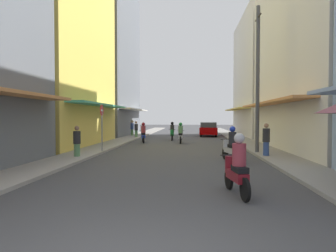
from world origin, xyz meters
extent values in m
plane|color=#424244|center=(0.00, 20.72, 0.00)|extent=(108.76, 108.76, 0.00)
cube|color=#9E9991|center=(-4.91, 20.72, 0.06)|extent=(1.82, 57.44, 0.12)
cube|color=gray|center=(4.91, 20.72, 0.06)|extent=(1.82, 57.44, 0.12)
cube|color=#EFD159|center=(-8.82, 16.24, 7.56)|extent=(6.00, 10.86, 15.11)
cube|color=#4CB28C|center=(-5.32, 16.24, 2.80)|extent=(1.10, 9.77, 0.12)
cube|color=slate|center=(-8.82, 28.32, 8.15)|extent=(6.00, 11.57, 16.31)
cube|color=silver|center=(-5.32, 28.32, 2.80)|extent=(1.10, 10.41, 0.12)
cube|color=silver|center=(8.82, 14.39, 6.63)|extent=(6.00, 13.09, 13.26)
cube|color=#D88C4C|center=(5.32, 14.39, 2.80)|extent=(1.10, 11.78, 0.12)
cube|color=silver|center=(8.82, 27.47, 6.09)|extent=(6.00, 11.51, 12.19)
cube|color=#EFD159|center=(5.32, 27.47, 2.80)|extent=(1.10, 10.36, 0.12)
cylinder|color=black|center=(2.35, 10.39, 0.28)|extent=(0.23, 0.56, 0.56)
cylinder|color=black|center=(2.69, 9.19, 0.28)|extent=(0.23, 0.56, 0.56)
cube|color=#B2B2B7|center=(2.53, 9.74, 0.50)|extent=(0.54, 1.04, 0.24)
cube|color=black|center=(2.59, 9.55, 0.70)|extent=(0.42, 0.62, 0.14)
cylinder|color=#B2B2B7|center=(2.38, 10.27, 0.70)|extent=(0.28, 0.28, 0.45)
cylinder|color=black|center=(2.38, 10.27, 0.95)|extent=(0.54, 0.18, 0.03)
cylinder|color=#262628|center=(2.57, 9.60, 1.05)|extent=(0.34, 0.34, 0.55)
sphere|color=#1E38B7|center=(2.57, 9.60, 1.45)|extent=(0.26, 0.26, 0.26)
cylinder|color=black|center=(-0.87, 21.22, 0.28)|extent=(0.10, 0.56, 0.56)
cylinder|color=black|center=(-0.91, 22.47, 0.28)|extent=(0.10, 0.56, 0.56)
cube|color=#197233|center=(-0.89, 21.90, 0.50)|extent=(0.31, 1.01, 0.24)
cube|color=black|center=(-0.89, 22.10, 0.70)|extent=(0.30, 0.57, 0.14)
cylinder|color=#197233|center=(-0.87, 21.35, 0.70)|extent=(0.28, 0.28, 0.45)
cylinder|color=black|center=(-0.87, 21.35, 0.95)|extent=(0.55, 0.05, 0.03)
cylinder|color=#262628|center=(-0.89, 22.05, 1.05)|extent=(0.34, 0.34, 0.55)
sphere|color=black|center=(-0.89, 22.05, 1.45)|extent=(0.26, 0.26, 0.26)
cylinder|color=black|center=(-3.09, 19.77, 0.28)|extent=(0.20, 0.56, 0.56)
cylinder|color=black|center=(-2.82, 18.55, 0.28)|extent=(0.20, 0.56, 0.56)
cube|color=#1E38B7|center=(-2.95, 19.11, 0.50)|extent=(0.49, 1.04, 0.24)
cube|color=black|center=(-2.90, 18.92, 0.70)|extent=(0.40, 0.61, 0.14)
cylinder|color=#1E38B7|center=(-3.07, 19.65, 0.70)|extent=(0.28, 0.28, 0.45)
cylinder|color=black|center=(-3.07, 19.65, 0.95)|extent=(0.54, 0.15, 0.03)
cylinder|color=#99333F|center=(-2.91, 18.97, 1.05)|extent=(0.34, 0.34, 0.55)
sphere|color=maroon|center=(-2.91, 18.97, 1.45)|extent=(0.26, 0.26, 0.26)
cylinder|color=black|center=(1.81, 4.58, 0.28)|extent=(0.18, 0.57, 0.56)
cylinder|color=black|center=(2.03, 3.36, 0.28)|extent=(0.18, 0.57, 0.56)
cube|color=maroon|center=(1.93, 3.92, 0.50)|extent=(0.45, 1.03, 0.24)
cube|color=black|center=(1.97, 3.72, 0.70)|extent=(0.38, 0.60, 0.14)
cylinder|color=maroon|center=(1.83, 4.46, 0.70)|extent=(0.28, 0.28, 0.45)
cylinder|color=black|center=(1.83, 4.46, 0.95)|extent=(0.55, 0.13, 0.03)
cylinder|color=#99333F|center=(1.96, 3.77, 1.05)|extent=(0.34, 0.34, 0.55)
sphere|color=#B2B2B7|center=(1.96, 3.77, 1.45)|extent=(0.26, 0.26, 0.26)
cylinder|color=black|center=(-0.05, 19.57, 0.28)|extent=(0.08, 0.56, 0.56)
cylinder|color=black|center=(-0.05, 18.32, 0.28)|extent=(0.08, 0.56, 0.56)
cube|color=silver|center=(-0.05, 18.89, 0.50)|extent=(0.28, 1.00, 0.24)
cube|color=black|center=(-0.05, 18.69, 0.70)|extent=(0.28, 0.56, 0.14)
cylinder|color=silver|center=(-0.05, 19.44, 0.70)|extent=(0.28, 0.28, 0.45)
cylinder|color=black|center=(-0.05, 19.44, 0.95)|extent=(0.55, 0.03, 0.03)
cylinder|color=#598C59|center=(-0.05, 18.74, 1.05)|extent=(0.34, 0.34, 0.55)
sphere|color=#197233|center=(-0.05, 18.74, 1.45)|extent=(0.26, 0.26, 0.26)
cube|color=#8C0000|center=(2.53, 27.60, 0.60)|extent=(2.01, 4.20, 0.70)
cube|color=#333D47|center=(2.52, 27.45, 1.15)|extent=(1.73, 2.20, 0.60)
cylinder|color=black|center=(1.86, 28.90, 0.32)|extent=(0.22, 0.65, 0.64)
cylinder|color=black|center=(3.36, 28.80, 0.32)|extent=(0.22, 0.65, 0.64)
cylinder|color=black|center=(1.71, 26.40, 0.32)|extent=(0.22, 0.65, 0.64)
cylinder|color=black|center=(3.20, 26.31, 0.32)|extent=(0.22, 0.65, 0.64)
cylinder|color=#334C8C|center=(4.37, 11.04, 0.39)|extent=(0.28, 0.28, 0.78)
cylinder|color=#262628|center=(4.37, 11.04, 1.10)|extent=(0.34, 0.34, 0.65)
sphere|color=#9E7256|center=(4.37, 11.04, 1.57)|extent=(0.22, 0.22, 0.22)
cylinder|color=#598C59|center=(-4.63, 10.04, 0.36)|extent=(0.28, 0.28, 0.71)
cylinder|color=#262628|center=(-4.63, 10.04, 1.01)|extent=(0.34, 0.34, 0.60)
sphere|color=#9E7256|center=(-4.63, 10.04, 1.45)|extent=(0.22, 0.22, 0.22)
cylinder|color=#598C59|center=(-4.45, 24.16, 0.36)|extent=(0.28, 0.28, 0.73)
cylinder|color=#262628|center=(-4.45, 24.16, 1.03)|extent=(0.34, 0.34, 0.61)
sphere|color=tan|center=(-4.45, 24.16, 1.48)|extent=(0.22, 0.22, 0.22)
cylinder|color=#598C59|center=(-5.29, 26.40, 0.37)|extent=(0.28, 0.28, 0.74)
cylinder|color=#334C8C|center=(-5.29, 26.40, 1.05)|extent=(0.34, 0.34, 0.62)
sphere|color=#9E7256|center=(-5.29, 26.40, 1.50)|extent=(0.22, 0.22, 0.22)
cone|color=#D1B77A|center=(-5.29, 26.40, 1.60)|extent=(0.44, 0.44, 0.16)
cylinder|color=#4C4C4F|center=(4.25, 12.48, 3.91)|extent=(0.20, 0.20, 7.81)
cylinder|color=#3F382D|center=(4.25, 12.48, 7.21)|extent=(0.08, 1.20, 0.08)
cylinder|color=gray|center=(-4.15, 12.45, 1.30)|extent=(0.07, 0.07, 2.60)
cylinder|color=red|center=(-4.15, 12.45, 2.35)|extent=(0.02, 0.60, 0.60)
cube|color=white|center=(-4.15, 12.45, 2.35)|extent=(0.03, 0.40, 0.10)
camera|label=1|loc=(0.79, -3.66, 1.97)|focal=31.95mm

